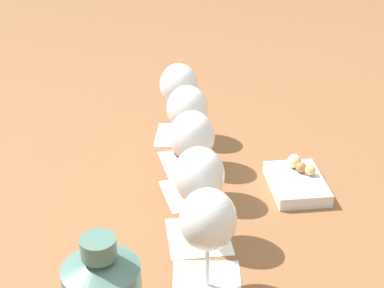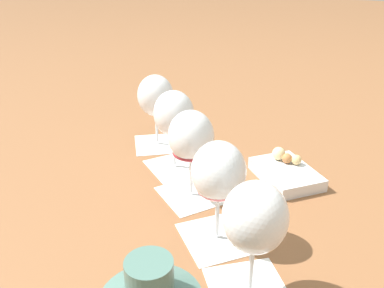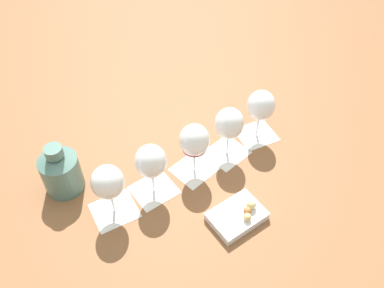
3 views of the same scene
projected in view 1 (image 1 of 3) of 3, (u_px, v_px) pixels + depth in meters
ground_plane at (190, 195)px, 1.16m from camera, size 8.00×8.00×0.00m
tasting_card_0 at (207, 285)px, 0.93m from camera, size 0.16×0.16×0.00m
tasting_card_1 at (199, 236)px, 1.04m from camera, size 0.16×0.16×0.00m
tasting_card_2 at (194, 194)px, 1.16m from camera, size 0.16×0.16×0.00m
tasting_card_3 at (188, 162)px, 1.27m from camera, size 0.16×0.16×0.00m
tasting_card_4 at (179, 135)px, 1.39m from camera, size 0.16×0.16×0.00m
wine_glass_0 at (208, 224)px, 0.88m from camera, size 0.09×0.09×0.18m
wine_glass_1 at (199, 179)px, 0.99m from camera, size 0.09×0.09×0.18m
wine_glass_2 at (194, 141)px, 1.11m from camera, size 0.09×0.09×0.18m
wine_glass_3 at (187, 112)px, 1.22m from camera, size 0.09×0.09×0.18m
wine_glass_4 at (179, 88)px, 1.33m from camera, size 0.09×0.09×0.18m
snack_dish at (297, 182)px, 1.18m from camera, size 0.18×0.17×0.05m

